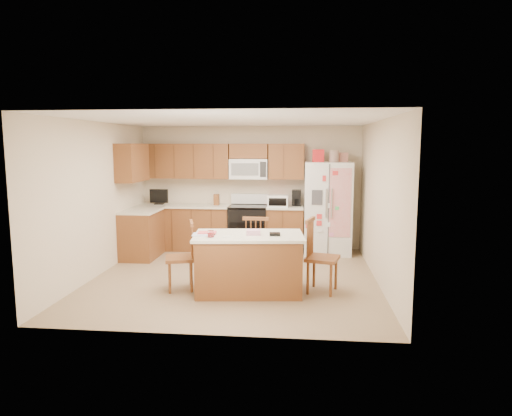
# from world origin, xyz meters

# --- Properties ---
(ground) EXTENTS (4.50, 4.50, 0.00)m
(ground) POSITION_xyz_m (0.00, 0.00, 0.00)
(ground) COLOR #8A7250
(ground) RESTS_ON ground
(room_shell) EXTENTS (4.60, 4.60, 2.52)m
(room_shell) POSITION_xyz_m (0.00, 0.00, 1.44)
(room_shell) COLOR beige
(room_shell) RESTS_ON ground
(cabinetry) EXTENTS (3.36, 1.56, 2.15)m
(cabinetry) POSITION_xyz_m (-0.98, 1.79, 0.91)
(cabinetry) COLOR brown
(cabinetry) RESTS_ON ground
(stove) EXTENTS (0.76, 0.65, 1.13)m
(stove) POSITION_xyz_m (0.00, 1.94, 0.47)
(stove) COLOR black
(stove) RESTS_ON ground
(refrigerator) EXTENTS (0.90, 0.79, 2.04)m
(refrigerator) POSITION_xyz_m (1.57, 1.87, 0.92)
(refrigerator) COLOR white
(refrigerator) RESTS_ON ground
(island) EXTENTS (1.64, 1.07, 0.94)m
(island) POSITION_xyz_m (0.31, -0.68, 0.43)
(island) COLOR brown
(island) RESTS_ON ground
(windsor_chair_left) EXTENTS (0.52, 0.53, 1.02)m
(windsor_chair_left) POSITION_xyz_m (-0.69, -0.65, 0.48)
(windsor_chair_left) COLOR brown
(windsor_chair_left) RESTS_ON ground
(windsor_chair_back) EXTENTS (0.45, 0.43, 1.01)m
(windsor_chair_back) POSITION_xyz_m (0.35, 0.09, 0.48)
(windsor_chair_back) COLOR brown
(windsor_chair_back) RESTS_ON ground
(windsor_chair_right) EXTENTS (0.55, 0.56, 1.08)m
(windsor_chair_right) POSITION_xyz_m (1.34, -0.56, 0.51)
(windsor_chair_right) COLOR brown
(windsor_chair_right) RESTS_ON ground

